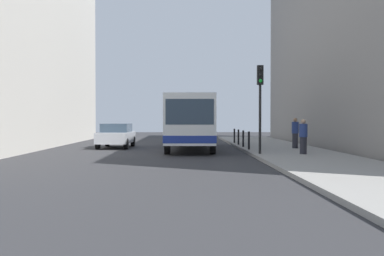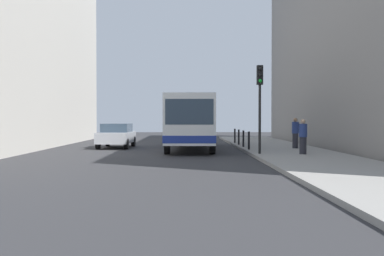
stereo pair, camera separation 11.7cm
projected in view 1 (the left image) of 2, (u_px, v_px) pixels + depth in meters
The scene contains 12 objects.
ground_plane at pixel (184, 154), 23.64m from camera, with size 80.00×80.00×0.00m, color #2D2D30.
sidewalk at pixel (292, 153), 23.74m from camera, with size 4.40×40.00×0.15m, color gray.
building_right at pixel (381, 30), 27.73m from camera, with size 7.00×32.00×13.89m, color gray.
bus at pixel (191, 120), 27.82m from camera, with size 2.79×11.08×3.00m.
car_beside_bus at pixel (116, 135), 29.11m from camera, with size 1.96×4.45×1.48m.
traffic_light at pixel (260, 92), 22.11m from camera, with size 0.28×0.33×4.10m.
bollard_near at pixel (249, 140), 25.16m from camera, with size 0.11×0.11×0.95m, color black.
bollard_mid at pixel (243, 139), 27.54m from camera, with size 0.11×0.11×0.95m, color black.
bollard_far at pixel (238, 137), 29.91m from camera, with size 0.11×0.11×0.95m, color black.
bollard_farthest at pixel (234, 136), 32.28m from camera, with size 0.11×0.11×0.95m, color black.
pedestrian_near_signal at pixel (303, 137), 21.86m from camera, with size 0.38×0.38×1.60m.
pedestrian_mid_sidewalk at pixel (295, 133), 26.30m from camera, with size 0.38×0.38×1.67m.
Camera 1 is at (-0.03, -23.62, 1.76)m, focal length 44.64 mm.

